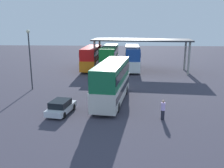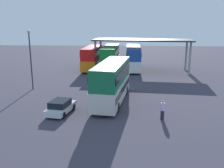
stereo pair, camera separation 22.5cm
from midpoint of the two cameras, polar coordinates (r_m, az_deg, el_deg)
The scene contains 9 objects.
ground_plane at distance 25.29m, azimuth -1.14°, elevation -5.66°, with size 140.00×140.00×0.00m, color #3B3846.
double_decker_main at distance 26.85m, azimuth -0.24°, elevation 0.79°, with size 3.84×10.55×4.34m.
parked_hatchback at distance 24.29m, azimuth -11.84°, elevation -5.13°, with size 2.32×4.06×1.35m.
double_decker_near_canopy at distance 46.51m, azimuth -4.84°, elevation 6.18°, with size 2.88×10.42×4.13m.
double_decker_mid_row at distance 44.67m, azimuth -0.72°, elevation 6.08°, with size 2.88×10.75×4.39m.
double_decker_far_right at distance 46.08m, azimuth 4.51°, elevation 6.17°, with size 2.58×10.88×4.21m.
depot_canopy at distance 44.33m, azimuth 6.58°, elevation 9.60°, with size 17.42×7.35×5.64m.
lamppost_tall at distance 33.29m, azimuth -18.48°, elevation 6.86°, with size 0.44×0.44×7.60m.
pedestrian_waiting at distance 22.71m, azimuth 11.28°, elevation -5.79°, with size 0.38×0.38×1.83m.
Camera 1 is at (1.57, -23.78, 8.46)m, focal length 40.05 mm.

